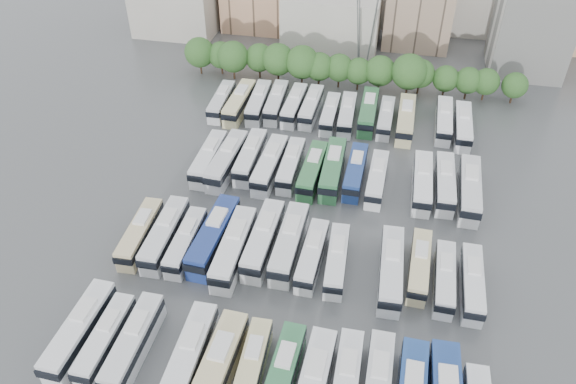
% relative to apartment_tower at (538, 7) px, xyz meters
% --- Properties ---
extents(ground, '(220.00, 220.00, 0.00)m').
position_rel_apartment_tower_xyz_m(ground, '(-34.00, -58.00, -13.00)').
color(ground, '#424447').
rests_on(ground, ground).
extents(tree_line, '(65.81, 7.76, 8.47)m').
position_rel_apartment_tower_xyz_m(tree_line, '(-36.52, -16.01, -8.58)').
color(tree_line, black).
rests_on(tree_line, ground).
extents(apartment_tower, '(14.00, 14.00, 26.00)m').
position_rel_apartment_tower_xyz_m(apartment_tower, '(0.00, 0.00, 0.00)').
color(apartment_tower, silver).
rests_on(apartment_tower, ground).
extents(bus_r0_s0, '(3.07, 12.60, 3.93)m').
position_rel_apartment_tower_xyz_m(bus_r0_s0, '(-55.47, -81.12, -11.07)').
color(bus_r0_s0, silver).
rests_on(bus_r0_s0, ground).
extents(bus_r0_s1, '(2.49, 11.07, 3.47)m').
position_rel_apartment_tower_xyz_m(bus_r0_s1, '(-52.28, -81.45, -11.30)').
color(bus_r0_s1, silver).
rests_on(bus_r0_s1, ground).
extents(bus_r0_s2, '(2.62, 11.98, 3.76)m').
position_rel_apartment_tower_xyz_m(bus_r0_s2, '(-48.99, -81.37, -11.16)').
color(bus_r0_s2, silver).
rests_on(bus_r0_s2, ground).
extents(bus_r0_s4, '(3.00, 12.90, 4.03)m').
position_rel_apartment_tower_xyz_m(bus_r0_s4, '(-42.38, -82.05, -11.02)').
color(bus_r0_s4, silver).
rests_on(bus_r0_s4, ground).
extents(bus_r0_s5, '(3.42, 13.48, 4.20)m').
position_rel_apartment_tower_xyz_m(bus_r0_s5, '(-39.02, -82.88, -10.94)').
color(bus_r0_s5, '#CBBC8B').
rests_on(bus_r0_s5, ground).
extents(bus_r0_s6, '(2.75, 10.99, 3.43)m').
position_rel_apartment_tower_xyz_m(bus_r0_s6, '(-35.66, -81.47, -11.32)').
color(bus_r0_s6, beige).
rests_on(bus_r0_s6, ground).
extents(bus_r0_s7, '(3.03, 11.95, 3.72)m').
position_rel_apartment_tower_xyz_m(bus_r0_s7, '(-32.28, -82.01, -11.17)').
color(bus_r0_s7, '#2F6E44').
rests_on(bus_r0_s7, ground).
extents(bus_r0_s9, '(2.68, 11.78, 3.69)m').
position_rel_apartment_tower_xyz_m(bus_r0_s9, '(-25.74, -81.46, -11.19)').
color(bus_r0_s9, silver).
rests_on(bus_r0_s9, ground).
extents(bus_r1_s0, '(3.00, 11.72, 3.65)m').
position_rel_apartment_tower_xyz_m(bus_r1_s0, '(-55.46, -64.86, -11.21)').
color(bus_r1_s0, beige).
rests_on(bus_r1_s0, ground).
extents(bus_r1_s1, '(2.94, 12.57, 3.93)m').
position_rel_apartment_tower_xyz_m(bus_r1_s1, '(-52.09, -64.51, -11.07)').
color(bus_r1_s1, silver).
rests_on(bus_r1_s1, ground).
extents(bus_r1_s2, '(2.57, 11.24, 3.52)m').
position_rel_apartment_tower_xyz_m(bus_r1_s2, '(-48.98, -65.10, -11.27)').
color(bus_r1_s2, silver).
rests_on(bus_r1_s2, ground).
extents(bus_r1_s3, '(3.58, 13.62, 4.23)m').
position_rel_apartment_tower_xyz_m(bus_r1_s3, '(-45.61, -63.60, -10.92)').
color(bus_r1_s3, navy).
rests_on(bus_r1_s3, ground).
extents(bus_r1_s4, '(2.95, 13.22, 4.14)m').
position_rel_apartment_tower_xyz_m(bus_r1_s4, '(-42.39, -65.22, -10.97)').
color(bus_r1_s4, silver).
rests_on(bus_r1_s4, ground).
extents(bus_r1_s5, '(3.05, 13.04, 4.08)m').
position_rel_apartment_tower_xyz_m(bus_r1_s5, '(-39.09, -62.81, -11.00)').
color(bus_r1_s5, silver).
rests_on(bus_r1_s5, ground).
extents(bus_r1_s6, '(2.96, 13.07, 4.09)m').
position_rel_apartment_tower_xyz_m(bus_r1_s6, '(-35.62, -62.75, -10.99)').
color(bus_r1_s6, silver).
rests_on(bus_r1_s6, ground).
extents(bus_r1_s7, '(2.75, 11.31, 3.53)m').
position_rel_apartment_tower_xyz_m(bus_r1_s7, '(-32.37, -64.07, -11.27)').
color(bus_r1_s7, silver).
rests_on(bus_r1_s7, ground).
extents(bus_r1_s8, '(2.96, 11.21, 3.49)m').
position_rel_apartment_tower_xyz_m(bus_r1_s8, '(-29.16, -64.22, -11.29)').
color(bus_r1_s8, silver).
rests_on(bus_r1_s8, ground).
extents(bus_r1_s10, '(3.23, 12.84, 4.00)m').
position_rel_apartment_tower_xyz_m(bus_r1_s10, '(-22.36, -64.61, -11.04)').
color(bus_r1_s10, silver).
rests_on(bus_r1_s10, ground).
extents(bus_r1_s11, '(2.79, 11.15, 3.47)m').
position_rel_apartment_tower_xyz_m(bus_r1_s11, '(-18.92, -63.02, -11.29)').
color(bus_r1_s11, beige).
rests_on(bus_r1_s11, ground).
extents(bus_r1_s12, '(2.54, 10.92, 3.42)m').
position_rel_apartment_tower_xyz_m(bus_r1_s12, '(-15.84, -64.49, -11.32)').
color(bus_r1_s12, silver).
rests_on(bus_r1_s12, ground).
extents(bus_r1_s13, '(2.47, 11.23, 3.52)m').
position_rel_apartment_tower_xyz_m(bus_r1_s13, '(-12.59, -64.63, -11.27)').
color(bus_r1_s13, silver).
rests_on(bus_r1_s13, ground).
extents(bus_r2_s1, '(2.69, 12.20, 3.83)m').
position_rel_apartment_tower_xyz_m(bus_r2_s1, '(-51.94, -46.68, -11.12)').
color(bus_r2_s1, silver).
rests_on(bus_r2_s1, ground).
extents(bus_r2_s2, '(3.51, 13.24, 4.11)m').
position_rel_apartment_tower_xyz_m(bus_r2_s2, '(-48.95, -46.73, -10.98)').
color(bus_r2_s2, silver).
rests_on(bus_r2_s2, ground).
extents(bus_r2_s3, '(2.69, 12.19, 3.82)m').
position_rel_apartment_tower_xyz_m(bus_r2_s3, '(-45.69, -44.88, -11.12)').
color(bus_r2_s3, silver).
rests_on(bus_r2_s3, ground).
extents(bus_r2_s4, '(3.21, 12.80, 3.99)m').
position_rel_apartment_tower_xyz_m(bus_r2_s4, '(-42.16, -46.40, -11.04)').
color(bus_r2_s4, silver).
rests_on(bus_r2_s4, ground).
extents(bus_r2_s5, '(2.60, 11.63, 3.65)m').
position_rel_apartment_tower_xyz_m(bus_r2_s5, '(-39.01, -45.61, -11.21)').
color(bus_r2_s5, silver).
rests_on(bus_r2_s5, ground).
extents(bus_r2_s6, '(3.03, 12.24, 3.82)m').
position_rel_apartment_tower_xyz_m(bus_r2_s6, '(-35.51, -46.33, -11.13)').
color(bus_r2_s6, '#2E6C3B').
rests_on(bus_r2_s6, ground).
extents(bus_r2_s7, '(3.12, 13.04, 4.07)m').
position_rel_apartment_tower_xyz_m(bus_r2_s7, '(-32.51, -45.47, -11.00)').
color(bus_r2_s7, '#2D6A3D').
rests_on(bus_r2_s7, ground).
extents(bus_r2_s8, '(2.70, 11.80, 3.69)m').
position_rel_apartment_tower_xyz_m(bus_r2_s8, '(-29.07, -45.19, -11.19)').
color(bus_r2_s8, navy).
rests_on(bus_r2_s8, ground).
extents(bus_r2_s9, '(2.74, 11.53, 3.60)m').
position_rel_apartment_tower_xyz_m(bus_r2_s9, '(-25.71, -46.26, -11.23)').
color(bus_r2_s9, silver).
rests_on(bus_r2_s9, ground).
extents(bus_r2_s11, '(2.86, 12.45, 3.89)m').
position_rel_apartment_tower_xyz_m(bus_r2_s11, '(-19.05, -45.94, -11.09)').
color(bus_r2_s11, white).
rests_on(bus_r2_s11, ground).
extents(bus_r2_s12, '(2.90, 12.34, 3.86)m').
position_rel_apartment_tower_xyz_m(bus_r2_s12, '(-15.78, -45.38, -11.11)').
color(bus_r2_s12, silver).
rests_on(bus_r2_s12, ground).
extents(bus_r2_s13, '(3.23, 13.33, 4.16)m').
position_rel_apartment_tower_xyz_m(bus_r2_s13, '(-12.29, -46.32, -10.96)').
color(bus_r2_s13, silver).
rests_on(bus_r2_s13, ground).
extents(bus_r3_s0, '(2.83, 11.42, 3.56)m').
position_rel_apartment_tower_xyz_m(bus_r3_s0, '(-55.42, -28.93, -11.25)').
color(bus_r3_s0, silver).
rests_on(bus_r3_s0, ground).
extents(bus_r3_s1, '(3.02, 12.68, 3.96)m').
position_rel_apartment_tower_xyz_m(bus_r3_s1, '(-52.02, -28.98, -11.06)').
color(bus_r3_s1, beige).
rests_on(bus_r3_s1, ground).
extents(bus_r3_s2, '(3.17, 12.17, 3.78)m').
position_rel_apartment_tower_xyz_m(bus_r3_s2, '(-48.69, -28.08, -11.14)').
color(bus_r3_s2, silver).
rests_on(bus_r3_s2, ground).
extents(bus_r3_s3, '(3.04, 12.02, 3.74)m').
position_rel_apartment_tower_xyz_m(bus_r3_s3, '(-45.59, -27.27, -11.16)').
color(bus_r3_s3, silver).
rests_on(bus_r3_s3, ground).
extents(bus_r3_s4, '(2.82, 11.81, 3.69)m').
position_rel_apartment_tower_xyz_m(bus_r3_s4, '(-42.20, -27.57, -11.19)').
color(bus_r3_s4, silver).
rests_on(bus_r3_s4, ground).
extents(bus_r3_s5, '(2.82, 11.70, 3.65)m').
position_rel_apartment_tower_xyz_m(bus_r3_s5, '(-39.11, -27.40, -11.21)').
color(bus_r3_s5, silver).
rests_on(bus_r3_s5, ground).
extents(bus_r3_s6, '(2.45, 10.91, 3.42)m').
position_rel_apartment_tower_xyz_m(bus_r3_s6, '(-35.47, -28.94, -11.32)').
color(bus_r3_s6, silver).
rests_on(bus_r3_s6, ground).
extents(bus_r3_s7, '(2.94, 11.63, 3.62)m').
position_rel_apartment_tower_xyz_m(bus_r3_s7, '(-32.48, -28.76, -11.22)').
color(bus_r3_s7, silver).
rests_on(bus_r3_s7, ground).
extents(bus_r3_s8, '(2.88, 12.68, 3.97)m').
position_rel_apartment_tower_xyz_m(bus_r3_s8, '(-28.92, -27.26, -11.05)').
color(bus_r3_s8, '#2B6639').
rests_on(bus_r3_s8, ground).
extents(bus_r3_s9, '(2.50, 10.93, 3.42)m').
position_rel_apartment_tower_xyz_m(bus_r3_s9, '(-25.75, -28.25, -11.32)').
color(bus_r3_s9, silver).
rests_on(bus_r3_s9, ground).
extents(bus_r3_s10, '(2.86, 12.80, 4.01)m').
position_rel_apartment_tower_xyz_m(bus_r3_s10, '(-22.34, -28.51, -11.03)').
color(bus_r3_s10, '#C4BA87').
rests_on(bus_r3_s10, ground).
extents(bus_r3_s12, '(2.76, 12.07, 3.78)m').
position_rel_apartment_tower_xyz_m(bus_r3_s12, '(-15.86, -27.29, -11.14)').
color(bus_r3_s12, white).
rests_on(bus_r3_s12, ground).
extents(bus_r3_s13, '(2.74, 12.21, 3.83)m').
position_rel_apartment_tower_xyz_m(bus_r3_s13, '(-12.71, -28.56, -11.12)').
color(bus_r3_s13, white).
rests_on(bus_r3_s13, ground).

